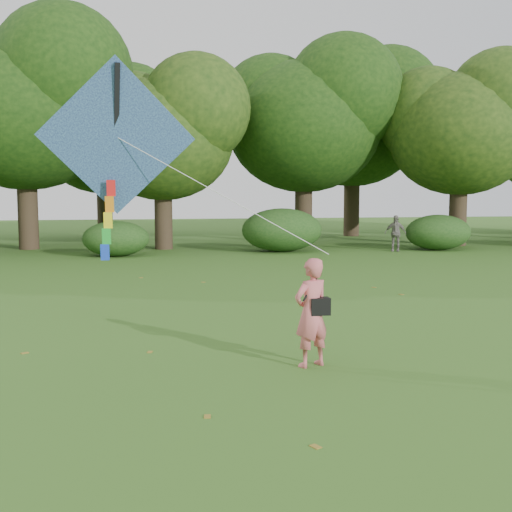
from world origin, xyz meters
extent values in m
plane|color=#265114|center=(0.00, 0.00, 0.00)|extent=(100.00, 100.00, 0.00)
imported|color=#CD6064|center=(-0.42, 0.07, 0.83)|extent=(0.71, 0.61, 1.66)
imported|color=gray|center=(7.89, 17.16, 0.79)|extent=(1.00, 0.76, 1.57)
cube|color=black|center=(-0.30, 0.04, 0.93)|extent=(0.30, 0.20, 0.26)
cylinder|color=black|center=(-0.42, 0.03, 1.25)|extent=(0.33, 0.14, 0.47)
cube|color=#262EA7|center=(-3.30, 1.44, 3.52)|extent=(2.52, 0.53, 2.48)
cube|color=black|center=(-3.30, 1.47, 3.52)|extent=(0.20, 0.70, 2.23)
cylinder|color=white|center=(-1.74, 0.73, 2.62)|extent=(3.14, 1.43, 1.81)
cube|color=red|center=(-3.40, 1.46, 2.70)|extent=(0.14, 0.06, 0.26)
cube|color=orange|center=(-3.43, 1.46, 2.44)|extent=(0.14, 0.06, 0.26)
cube|color=yellow|center=(-3.46, 1.46, 2.18)|extent=(0.14, 0.06, 0.26)
cube|color=green|center=(-3.49, 1.46, 1.92)|extent=(0.14, 0.06, 0.26)
cube|color=blue|center=(-3.52, 1.46, 1.66)|extent=(0.14, 0.06, 0.26)
cylinder|color=#3A2D1E|center=(-8.00, 21.00, 1.92)|extent=(0.88, 0.88, 3.85)
ellipsoid|color=#1E3F11|center=(-8.00, 21.00, 6.05)|extent=(8.00, 8.00, 6.80)
cylinder|color=#3A2D1E|center=(-2.00, 20.00, 1.57)|extent=(0.80, 0.80, 3.15)
ellipsoid|color=#1E3F11|center=(-2.00, 20.00, 4.91)|extent=(6.40, 6.40, 5.44)
cylinder|color=#3A2D1E|center=(5.00, 22.00, 1.84)|extent=(0.86, 0.86, 3.67)
ellipsoid|color=#1E3F11|center=(5.00, 22.00, 5.76)|extent=(7.60, 7.60, 6.46)
cylinder|color=#3A2D1E|center=(12.00, 19.50, 1.72)|extent=(0.83, 0.83, 3.43)
ellipsoid|color=#1E3F11|center=(12.00, 19.50, 5.30)|extent=(6.80, 6.80, 5.78)
cylinder|color=#3A2D1E|center=(-5.00, 27.50, 1.75)|extent=(0.84, 0.84, 3.50)
ellipsoid|color=#1E3F11|center=(-5.00, 27.50, 5.43)|extent=(7.00, 7.00, 5.95)
cylinder|color=#3A2D1E|center=(9.00, 26.50, 2.01)|extent=(0.90, 0.90, 4.02)
ellipsoid|color=#1E3F11|center=(9.00, 26.50, 6.17)|extent=(7.80, 7.80, 6.63)
ellipsoid|color=#264919|center=(-4.00, 17.10, 0.71)|extent=(2.66, 2.09, 1.42)
ellipsoid|color=#264919|center=(3.00, 17.90, 0.94)|extent=(3.50, 2.75, 1.88)
ellipsoid|color=#264919|center=(10.00, 17.40, 0.79)|extent=(2.94, 2.31, 1.58)
cube|color=olive|center=(3.31, 7.40, 0.00)|extent=(0.14, 0.14, 0.01)
cube|color=olive|center=(-1.21, 9.21, 0.00)|extent=(0.13, 0.09, 0.01)
cube|color=olive|center=(-1.17, -2.93, 0.00)|extent=(0.13, 0.14, 0.01)
cube|color=olive|center=(-2.19, -1.84, 0.00)|extent=(0.09, 0.13, 0.01)
cube|color=olive|center=(-3.00, 10.48, 0.00)|extent=(0.13, 0.10, 0.01)
cube|color=olive|center=(3.58, 6.14, 0.00)|extent=(0.12, 0.14, 0.01)
cube|color=olive|center=(-2.83, 1.34, 0.00)|extent=(0.10, 0.13, 0.01)
cube|color=olive|center=(-4.86, 1.63, 0.00)|extent=(0.14, 0.13, 0.01)
camera|label=1|loc=(-2.90, -9.17, 2.68)|focal=45.00mm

